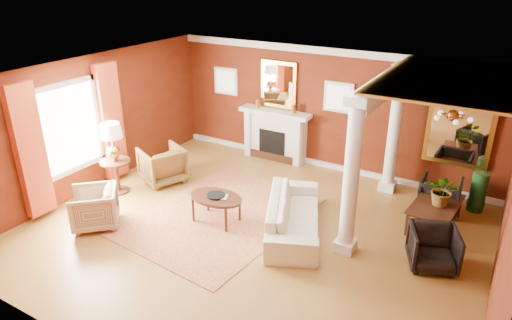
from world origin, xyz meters
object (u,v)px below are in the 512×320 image
Objects in this scene: armchair_leopard at (162,163)px; dining_table at (437,209)px; sofa at (294,209)px; armchair_stripe at (94,206)px; coffee_table at (216,198)px; side_table at (113,146)px.

armchair_leopard is 5.88m from dining_table.
sofa is 1.70× the size of dining_table.
armchair_stripe is at bearing 125.28° from dining_table.
dining_table is (5.78, 1.08, -0.07)m from armchair_leopard.
armchair_leopard is 1.08× the size of armchair_stripe.
dining_table is (5.60, 3.22, -0.03)m from armchair_stripe.
armchair_leopard is 0.84× the size of coffee_table.
sofa reaches higher than coffee_table.
coffee_table is at bearing 92.28° from armchair_leopard.
armchair_stripe is 0.61× the size of dining_table.
side_table reaches higher than sofa.
dining_table is (2.26, 1.49, -0.07)m from sofa.
side_table is at bearing -5.21° from armchair_leopard.
coffee_table is at bearing 122.98° from dining_table.
sofa is at bearing 74.17° from armchair_stripe.
armchair_stripe is at bearing -60.78° from side_table.
dining_table is (6.29, 1.98, -0.69)m from side_table.
dining_table is at bearing 17.50° from side_table.
sofa is at bearing 107.91° from armchair_leopard.
sofa is at bearing 128.85° from dining_table.
sofa is 4.11m from side_table.
sofa is 3.54m from armchair_leopard.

